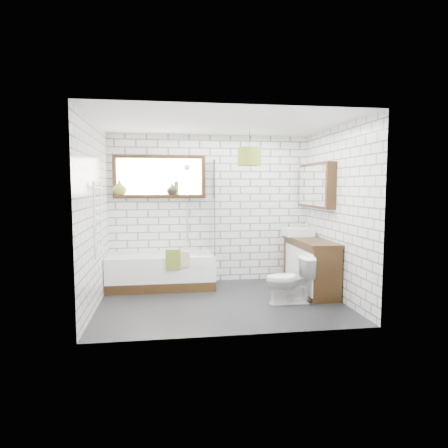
{
  "coord_description": "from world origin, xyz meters",
  "views": [
    {
      "loc": [
        -0.78,
        -5.5,
        1.64
      ],
      "look_at": [
        0.08,
        0.25,
        1.09
      ],
      "focal_mm": 32.0,
      "sensor_mm": 36.0,
      "label": 1
    }
  ],
  "objects": [
    {
      "name": "toilet",
      "position": [
        0.94,
        -0.2,
        0.33
      ],
      "size": [
        0.39,
        0.67,
        0.67
      ],
      "primitive_type": "imported",
      "rotation": [
        0.0,
        0.0,
        -1.6
      ],
      "color": "white",
      "rests_on": "floor"
    },
    {
      "name": "towel_beige",
      "position": [
        -0.49,
        0.55,
        0.53
      ],
      "size": [
        0.18,
        0.04,
        0.23
      ],
      "primitive_type": "cube",
      "color": "tan",
      "rests_on": "bathtub"
    },
    {
      "name": "basin",
      "position": [
        1.41,
        0.82,
        0.89
      ],
      "size": [
        0.45,
        0.4,
        0.13
      ],
      "primitive_type": "cube",
      "color": "white",
      "rests_on": "vanity"
    },
    {
      "name": "vanity",
      "position": [
        1.47,
        0.39,
        0.41
      ],
      "size": [
        0.46,
        1.43,
        0.82
      ],
      "primitive_type": "cube",
      "color": "black",
      "rests_on": "floor"
    },
    {
      "name": "shower_screen",
      "position": [
        -0.01,
        0.93,
        1.3
      ],
      "size": [
        0.02,
        0.72,
        1.5
      ],
      "primitive_type": "cube",
      "color": "white",
      "rests_on": "bathtub"
    },
    {
      "name": "tap",
      "position": [
        1.57,
        0.82,
        0.95
      ],
      "size": [
        0.04,
        0.04,
        0.17
      ],
      "primitive_type": "cylinder",
      "rotation": [
        0.0,
        0.0,
        0.24
      ],
      "color": "silver",
      "rests_on": "vanity"
    },
    {
      "name": "bathtub",
      "position": [
        -0.84,
        0.93,
        0.27
      ],
      "size": [
        1.7,
        0.75,
        0.55
      ],
      "primitive_type": "cube",
      "color": "white",
      "rests_on": "floor"
    },
    {
      "name": "bottle",
      "position": [
        -0.58,
        1.23,
        1.59
      ],
      "size": [
        0.08,
        0.08,
        0.23
      ],
      "primitive_type": "cylinder",
      "rotation": [
        0.0,
        0.0,
        -0.1
      ],
      "color": "olive",
      "rests_on": "window"
    },
    {
      "name": "mirror_cabinet",
      "position": [
        1.62,
        0.6,
        1.65
      ],
      "size": [
        0.16,
        1.2,
        0.7
      ],
      "primitive_type": "cube",
      "color": "black",
      "rests_on": "wall_right"
    },
    {
      "name": "ceiling",
      "position": [
        0.0,
        0.0,
        2.5
      ],
      "size": [
        3.4,
        2.6,
        0.01
      ],
      "primitive_type": "cube",
      "color": "white",
      "rests_on": "ground"
    },
    {
      "name": "wall_left",
      "position": [
        -1.7,
        0.0,
        1.25
      ],
      "size": [
        0.01,
        2.6,
        2.5
      ],
      "primitive_type": "cube",
      "color": "white",
      "rests_on": "ground"
    },
    {
      "name": "pendant",
      "position": [
        0.54,
        0.64,
        2.1
      ],
      "size": [
        0.37,
        0.37,
        0.27
      ],
      "primitive_type": "cylinder",
      "color": "olive",
      "rests_on": "ceiling"
    },
    {
      "name": "towel_green",
      "position": [
        -0.66,
        0.55,
        0.53
      ],
      "size": [
        0.23,
        0.06,
        0.31
      ],
      "primitive_type": "cube",
      "color": "olive",
      "rests_on": "bathtub"
    },
    {
      "name": "wall_back",
      "position": [
        0.0,
        1.3,
        1.25
      ],
      "size": [
        3.4,
        0.01,
        2.5
      ],
      "primitive_type": "cube",
      "color": "white",
      "rests_on": "ground"
    },
    {
      "name": "wall_front",
      "position": [
        0.0,
        -1.3,
        1.25
      ],
      "size": [
        3.4,
        0.01,
        2.5
      ],
      "primitive_type": "cube",
      "color": "white",
      "rests_on": "ground"
    },
    {
      "name": "vase_olive",
      "position": [
        -1.5,
        1.23,
        1.6
      ],
      "size": [
        0.27,
        0.27,
        0.24
      ],
      "primitive_type": "imported",
      "rotation": [
        0.0,
        0.0,
        0.23
      ],
      "color": "olive",
      "rests_on": "window"
    },
    {
      "name": "shower_riser",
      "position": [
        -0.4,
        1.26,
        1.35
      ],
      "size": [
        0.02,
        0.02,
        1.3
      ],
      "primitive_type": "cylinder",
      "color": "silver",
      "rests_on": "wall_back"
    },
    {
      "name": "towel_radiator",
      "position": [
        -1.66,
        0.0,
        1.2
      ],
      "size": [
        0.06,
        0.52,
        1.0
      ],
      "primitive_type": "cube",
      "color": "white",
      "rests_on": "wall_left"
    },
    {
      "name": "vase_dark",
      "position": [
        -0.65,
        1.23,
        1.58
      ],
      "size": [
        0.21,
        0.21,
        0.19
      ],
      "primitive_type": "imported",
      "rotation": [
        0.0,
        0.0,
        -0.19
      ],
      "color": "black",
      "rests_on": "window"
    },
    {
      "name": "window",
      "position": [
        -0.85,
        1.26,
        1.8
      ],
      "size": [
        1.52,
        0.16,
        0.68
      ],
      "primitive_type": "cube",
      "color": "black",
      "rests_on": "wall_back"
    },
    {
      "name": "floor",
      "position": [
        0.0,
        0.0,
        -0.01
      ],
      "size": [
        3.4,
        2.6,
        0.01
      ],
      "primitive_type": "cube",
      "color": "black",
      "rests_on": "ground"
    },
    {
      "name": "wall_right",
      "position": [
        1.7,
        0.0,
        1.25
      ],
      "size": [
        0.01,
        2.6,
        2.5
      ],
      "primitive_type": "cube",
      "color": "white",
      "rests_on": "ground"
    }
  ]
}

